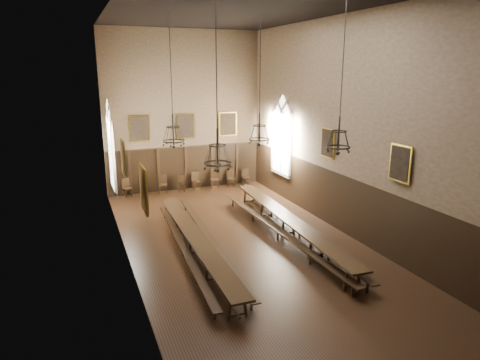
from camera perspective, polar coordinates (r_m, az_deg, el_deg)
floor at (r=17.42m, az=0.52°, el=-8.61°), size 9.00×18.00×0.02m
ceiling at (r=16.16m, az=0.60°, el=22.27°), size 9.00×18.00×0.02m
wall_back at (r=24.70m, az=-7.48°, el=9.01°), size 9.00×0.02×9.00m
wall_front at (r=8.72m, az=23.60°, el=-2.31°), size 9.00×0.02×9.00m
wall_left at (r=15.08m, az=-15.57°, el=5.09°), size 0.02×18.00×9.00m
wall_right at (r=18.36m, az=13.80°, el=6.81°), size 0.02×18.00×9.00m
wainscot_panelling at (r=16.96m, az=0.53°, el=-4.69°), size 9.00×18.00×2.50m
table_left at (r=16.41m, az=-5.93°, el=-8.67°), size 0.91×10.13×0.79m
table_right at (r=18.22m, az=6.43°, el=-6.18°), size 1.27×10.70×0.83m
bench_left_outer at (r=16.43m, az=-7.59°, el=-9.13°), size 0.80×9.73×0.44m
bench_left_inner at (r=17.02m, az=-4.06°, el=-8.10°), size 0.87×10.38×0.47m
bench_right_inner at (r=17.76m, az=5.08°, el=-7.10°), size 0.59×10.63×0.48m
bench_right_outer at (r=18.26m, az=7.95°, el=-6.56°), size 1.05×10.70×0.48m
chair_0 at (r=24.41m, az=-14.78°, el=-1.46°), size 0.56×0.56×1.01m
chair_1 at (r=24.57m, az=-12.69°, el=-1.32°), size 0.42×0.42×0.88m
chair_2 at (r=24.65m, az=-10.23°, el=-1.02°), size 0.54×0.54×1.04m
chair_3 at (r=24.90m, az=-7.84°, el=-0.88°), size 0.48×0.48×0.89m
chair_4 at (r=25.14m, az=-5.85°, el=-0.59°), size 0.45×0.45×0.99m
chair_5 at (r=25.41m, az=-3.41°, el=-0.34°), size 0.57×0.57×1.04m
chair_6 at (r=25.75m, az=-1.26°, el=-0.13°), size 0.56×0.56×1.02m
chair_7 at (r=26.08m, az=0.75°, el=0.02°), size 0.50×0.50×0.96m
chandelier_back_left at (r=17.88m, az=-8.87°, el=6.18°), size 0.91×0.91×5.20m
chandelier_back_right at (r=19.24m, az=2.60°, el=6.39°), size 0.95×0.95×5.38m
chandelier_front_left at (r=13.19m, az=-3.01°, el=3.64°), size 0.88×0.88×5.14m
chandelier_front_right at (r=14.81m, az=13.02°, el=5.57°), size 0.83×0.83×4.85m
portrait_back_0 at (r=24.16m, az=-13.36°, el=6.70°), size 1.10×0.12×1.40m
portrait_back_1 at (r=24.66m, az=-7.34°, el=7.13°), size 1.10×0.12×1.40m
portrait_back_2 at (r=25.43m, az=-1.62°, el=7.47°), size 1.10×0.12×1.40m
portrait_left_0 at (r=16.22m, az=-15.33°, el=2.86°), size 0.12×1.00×1.30m
portrait_left_1 at (r=11.87m, az=-12.74°, el=-1.18°), size 0.12×1.00×1.30m
portrait_right_0 at (r=19.22m, az=11.62°, el=4.85°), size 0.12×1.00×1.30m
portrait_right_1 at (r=15.72m, az=20.57°, el=2.09°), size 0.12×1.00×1.30m
window_right at (r=23.13m, az=5.58°, el=5.94°), size 0.20×2.20×4.60m
window_left at (r=20.67m, az=-16.90°, el=4.35°), size 0.20×2.20×4.60m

